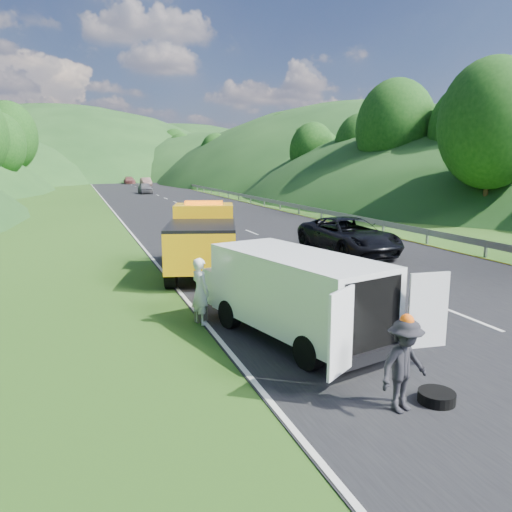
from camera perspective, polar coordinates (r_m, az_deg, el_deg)
name	(u,v)px	position (r m, az deg, el deg)	size (l,w,h in m)	color
ground	(338,311)	(14.70, 9.34, -6.17)	(320.00, 320.00, 0.00)	#38661E
road_surface	(176,202)	(53.34, -9.16, 6.07)	(14.00, 200.00, 0.02)	black
guardrail	(212,194)	(67.13, -5.04, 7.09)	(0.06, 140.00, 1.52)	gray
tree_line_right	(279,189)	(78.32, 2.61, 7.64)	(14.00, 140.00, 14.00)	#27591A
hills_backdrop	(124,177)	(147.61, -14.88, 8.76)	(201.00, 288.60, 44.00)	#2D5B23
tow_truck	(203,240)	(19.08, -6.06, 1.89)	(3.97, 6.68, 2.70)	black
white_van	(292,291)	(11.99, 4.16, -4.00)	(3.91, 6.39, 2.12)	black
woman	(201,324)	(13.44, -6.30, -7.73)	(0.65, 0.47, 1.77)	silver
child	(309,329)	(13.06, 6.12, -8.28)	(0.49, 0.38, 1.00)	tan
worker	(402,411)	(9.36, 16.30, -16.67)	(1.06, 0.61, 1.64)	black
suitcase	(201,312)	(13.55, -6.31, -6.39)	(0.33, 0.18, 0.53)	#54543F
spare_tire	(436,403)	(9.82, 19.89, -15.54)	(0.66, 0.66, 0.20)	black
passing_suv	(348,254)	(23.74, 10.47, 0.28)	(2.75, 5.96, 1.66)	black
dist_car_a	(145,194)	(68.81, -12.53, 6.97)	(1.68, 4.17, 1.42)	#545257
dist_car_b	(146,186)	(88.79, -12.45, 7.77)	(1.57, 4.50, 1.48)	brown
dist_car_c	(130,184)	(99.30, -14.25, 7.98)	(1.88, 4.64, 1.35)	brown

